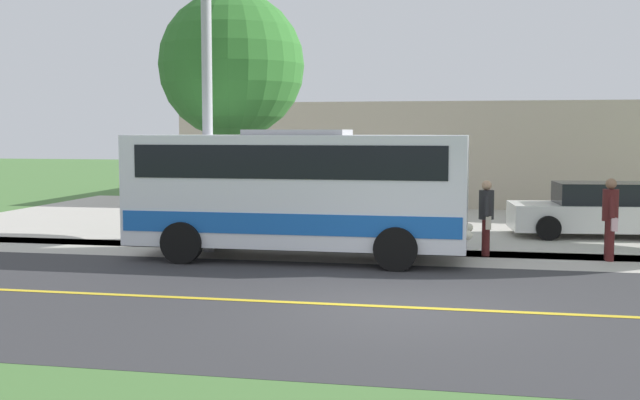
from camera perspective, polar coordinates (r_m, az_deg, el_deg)
ground_plane at (r=12.88m, az=5.49°, el=-7.71°), size 120.00×120.00×0.00m
road_surface at (r=12.88m, az=5.49°, el=-7.70°), size 8.00×100.00×0.01m
sidewalk at (r=17.97m, az=7.19°, el=-4.08°), size 2.40×100.00×0.01m
parking_lot_surface at (r=25.12m, az=15.23°, el=-1.62°), size 14.00×36.00×0.01m
road_centre_line at (r=12.88m, az=5.49°, el=-7.68°), size 0.16×100.00×0.00m
shuttle_bus_front at (r=17.46m, az=-1.58°, el=0.88°), size 2.60×7.49×2.86m
pedestrian_with_bags at (r=18.33m, az=20.20°, el=-1.11°), size 0.72×0.34×1.80m
pedestrian_waiting at (r=18.31m, az=11.90°, el=-1.08°), size 0.72×0.34×1.72m
street_light_pole at (r=18.52m, az=-8.30°, el=10.22°), size 1.97×0.24×8.23m
parked_car_near at (r=22.43m, az=19.31°, el=-0.75°), size 2.34×4.55×1.45m
tree_curbside at (r=20.95m, az=-6.40°, el=9.58°), size 3.79×3.79×6.43m
commercial_building at (r=33.92m, az=10.19°, el=3.45°), size 10.00×21.30×3.90m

